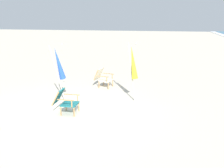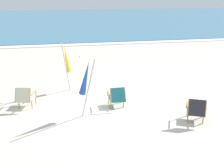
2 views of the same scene
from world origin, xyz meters
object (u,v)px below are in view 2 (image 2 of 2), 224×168
at_px(beach_chair_back_right, 117,96).
at_px(umbrella_furled_yellow, 67,59).
at_px(umbrella_furled_blue, 86,78).
at_px(beach_chair_far_center, 196,110).
at_px(beach_chair_front_left, 25,97).

relative_size(beach_chair_back_right, umbrella_furled_yellow, 0.37).
xyz_separation_m(umbrella_furled_yellow, umbrella_furled_blue, (0.53, -2.56, -0.02)).
xyz_separation_m(beach_chair_far_center, umbrella_furled_blue, (-3.36, 0.99, 0.92)).
bearing_deg(umbrella_furled_blue, beach_chair_back_right, 27.13).
height_order(umbrella_furled_yellow, umbrella_furled_blue, umbrella_furled_yellow).
xyz_separation_m(beach_chair_far_center, umbrella_furled_yellow, (-3.89, 3.55, 0.94)).
xyz_separation_m(beach_chair_back_right, umbrella_furled_yellow, (-1.67, 1.98, 0.95)).
bearing_deg(beach_chair_back_right, beach_chair_far_center, -35.20).
height_order(beach_chair_far_center, beach_chair_front_left, beach_chair_far_center).
relative_size(beach_chair_far_center, beach_chair_front_left, 1.03).
height_order(beach_chair_far_center, umbrella_furled_blue, umbrella_furled_blue).
relative_size(beach_chair_front_left, umbrella_furled_blue, 0.40).
height_order(beach_chair_back_right, umbrella_furled_yellow, umbrella_furled_yellow).
bearing_deg(beach_chair_far_center, umbrella_furled_yellow, 137.63).
xyz_separation_m(beach_chair_front_left, umbrella_furled_yellow, (1.53, 1.43, 0.94)).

